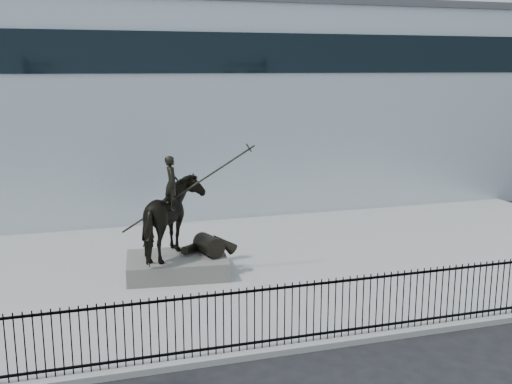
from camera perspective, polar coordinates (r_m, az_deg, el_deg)
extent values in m
plane|color=black|center=(13.40, 5.41, -16.99)|extent=(120.00, 120.00, 0.00)
cube|color=#999997|center=(19.48, -2.42, -7.28)|extent=(30.00, 12.00, 0.15)
cube|color=#B0B7C0|center=(31.23, -8.51, 8.12)|extent=(44.00, 14.00, 9.00)
cube|color=black|center=(14.30, 3.50, -13.66)|extent=(22.00, 0.05, 0.05)
cube|color=black|center=(13.81, 3.56, -8.97)|extent=(22.00, 0.05, 0.05)
cube|color=black|center=(14.05, 3.53, -11.45)|extent=(22.00, 0.03, 1.50)
cube|color=#615F58|center=(18.79, -7.53, -6.95)|extent=(3.24, 2.40, 0.57)
imported|color=black|center=(18.36, -7.66, -2.52)|extent=(2.30, 2.61, 2.42)
imported|color=black|center=(18.12, -8.05, 0.86)|extent=(0.45, 0.64, 1.64)
cylinder|color=black|center=(18.19, -6.69, 0.14)|extent=(3.88, 0.47, 2.46)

